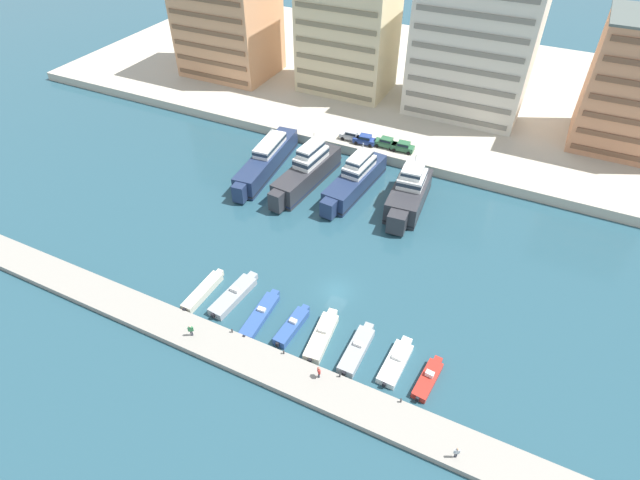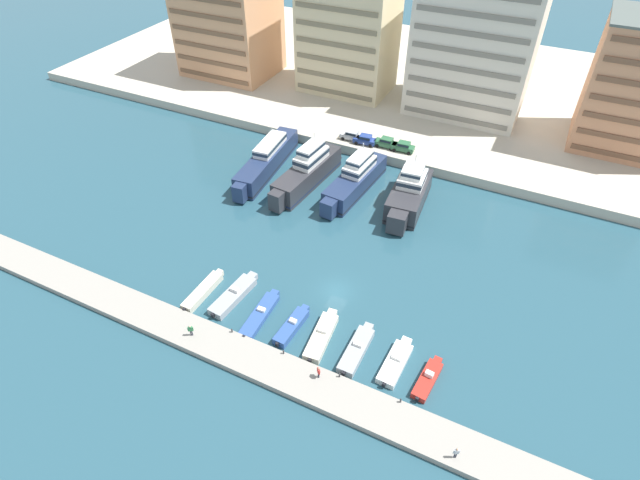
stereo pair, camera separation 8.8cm
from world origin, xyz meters
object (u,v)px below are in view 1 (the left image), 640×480
(yacht_charcoal_center_left, at_px, (409,193))
(motorboat_cream_center, at_px, (322,336))
(car_blue_left, at_px, (365,139))
(car_green_center_left, at_px, (403,146))
(motorboat_blue_center_left, at_px, (292,326))
(pedestrian_far_side, at_px, (319,372))
(yacht_navy_far_left, at_px, (267,160))
(car_silver_far_left, at_px, (351,135))
(yacht_charcoal_left, at_px, (307,171))
(motorboat_blue_mid_left, at_px, (260,314))
(yacht_navy_mid_left, at_px, (355,179))
(motorboat_cream_far_left, at_px, (203,291))
(motorboat_grey_left, at_px, (234,295))
(car_green_mid_left, at_px, (386,142))
(pedestrian_mid_deck, at_px, (191,330))
(motorboat_white_mid_right, at_px, (396,362))
(motorboat_grey_center_right, at_px, (357,350))
(motorboat_red_right, at_px, (428,379))
(pedestrian_near_edge, at_px, (457,452))

(yacht_charcoal_center_left, relative_size, motorboat_cream_center, 1.90)
(car_blue_left, relative_size, car_green_center_left, 1.01)
(motorboat_blue_center_left, relative_size, pedestrian_far_side, 4.16)
(yacht_navy_far_left, bearing_deg, car_silver_far_left, 52.42)
(yacht_charcoal_left, xyz_separation_m, motorboat_blue_mid_left, (8.16, -28.94, -2.15))
(yacht_navy_far_left, height_order, car_silver_far_left, yacht_navy_far_left)
(yacht_navy_mid_left, xyz_separation_m, car_green_center_left, (3.97, 12.69, 0.55))
(motorboat_cream_far_left, distance_m, motorboat_grey_left, 4.22)
(motorboat_blue_center_left, relative_size, car_green_center_left, 1.69)
(car_green_mid_left, bearing_deg, motorboat_blue_center_left, -84.69)
(pedestrian_far_side, bearing_deg, yacht_charcoal_center_left, 92.50)
(motorboat_grey_left, height_order, pedestrian_mid_deck, pedestrian_mid_deck)
(yacht_navy_mid_left, relative_size, motorboat_white_mid_right, 2.49)
(motorboat_blue_mid_left, xyz_separation_m, pedestrian_far_side, (10.79, -5.23, 1.41))
(yacht_navy_far_left, xyz_separation_m, motorboat_grey_center_right, (29.65, -29.50, -1.50))
(motorboat_blue_center_left, distance_m, pedestrian_far_side, 8.24)
(yacht_navy_mid_left, xyz_separation_m, motorboat_white_mid_right, (17.97, -30.18, -1.79))
(car_silver_far_left, bearing_deg, motorboat_blue_mid_left, -81.83)
(yacht_navy_mid_left, distance_m, pedestrian_far_side, 37.69)
(yacht_navy_far_left, distance_m, motorboat_grey_left, 30.92)
(yacht_navy_far_left, relative_size, motorboat_white_mid_right, 2.92)
(motorboat_blue_mid_left, height_order, motorboat_blue_center_left, motorboat_blue_center_left)
(motorboat_cream_far_left, distance_m, pedestrian_mid_deck, 7.65)
(motorboat_red_right, distance_m, pedestrian_far_side, 12.30)
(car_green_mid_left, bearing_deg, motorboat_grey_center_right, -73.79)
(motorboat_cream_center, relative_size, pedestrian_near_edge, 4.96)
(yacht_navy_mid_left, xyz_separation_m, pedestrian_far_side, (10.96, -36.06, -0.42))
(motorboat_white_mid_right, distance_m, car_green_mid_left, 46.34)
(pedestrian_mid_deck, bearing_deg, car_green_center_left, 79.54)
(pedestrian_far_side, bearing_deg, pedestrian_near_edge, -8.32)
(motorboat_white_mid_right, height_order, pedestrian_mid_deck, pedestrian_mid_deck)
(yacht_charcoal_left, distance_m, motorboat_blue_mid_left, 30.15)
(motorboat_grey_left, relative_size, motorboat_blue_mid_left, 1.03)
(pedestrian_near_edge, bearing_deg, yacht_charcoal_center_left, 114.74)
(yacht_charcoal_center_left, xyz_separation_m, car_green_mid_left, (-8.73, 13.12, 0.32))
(yacht_navy_mid_left, relative_size, yacht_charcoal_center_left, 1.17)
(motorboat_cream_center, height_order, car_silver_far_left, car_silver_far_left)
(motorboat_grey_left, xyz_separation_m, motorboat_grey_center_right, (17.85, -0.96, 0.01))
(yacht_charcoal_left, xyz_separation_m, car_silver_far_left, (1.96, 14.26, 0.22))
(yacht_charcoal_left, relative_size, car_green_center_left, 4.58)
(motorboat_grey_center_right, xyz_separation_m, pedestrian_near_edge, (13.66, -7.81, 1.26))
(yacht_charcoal_center_left, bearing_deg, yacht_charcoal_left, -175.05)
(yacht_navy_mid_left, bearing_deg, yacht_charcoal_center_left, -2.32)
(car_silver_far_left, distance_m, car_green_mid_left, 6.71)
(motorboat_grey_left, height_order, car_green_center_left, car_green_center_left)
(car_blue_left, xyz_separation_m, car_green_mid_left, (3.87, 0.72, 0.00))
(motorboat_blue_mid_left, bearing_deg, yacht_navy_far_left, 119.11)
(motorboat_blue_center_left, xyz_separation_m, pedestrian_near_edge, (22.20, -7.56, 1.26))
(motorboat_blue_mid_left, distance_m, motorboat_red_right, 21.79)
(motorboat_blue_center_left, distance_m, motorboat_white_mid_right, 13.26)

